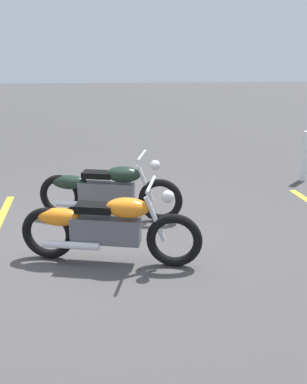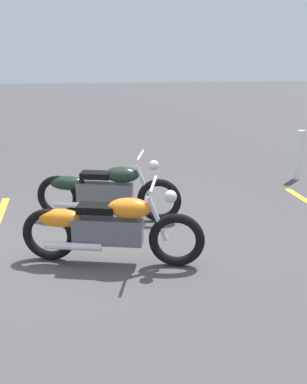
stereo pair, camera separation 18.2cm
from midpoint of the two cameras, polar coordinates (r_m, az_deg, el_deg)
ground_plane at (r=6.09m, az=-9.55°, el=-6.17°), size 60.00×60.00×0.00m
motorcycle_bright_foreground at (r=5.24m, az=-7.14°, el=-4.66°), size 2.20×0.74×1.04m
motorcycle_dark_foreground at (r=6.61m, az=-7.29°, el=0.20°), size 2.19×0.75×1.04m
bollard_post at (r=9.09m, az=18.02°, el=4.63°), size 0.14×0.14×0.99m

